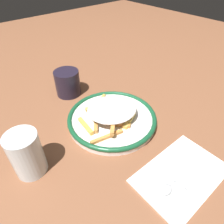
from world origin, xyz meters
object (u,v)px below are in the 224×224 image
at_px(fork, 191,183).
at_px(water_glass, 27,154).
at_px(plate, 112,119).
at_px(spoon, 175,180).
at_px(fries_heap, 112,111).
at_px(coffee_mug, 67,83).
at_px(napkin, 182,173).

relative_size(fork, water_glass, 1.55).
bearing_deg(plate, water_glass, 90.06).
xyz_separation_m(fork, spoon, (0.03, 0.02, 0.00)).
relative_size(fries_heap, coffee_mug, 1.78).
relative_size(fries_heap, water_glass, 1.79).
distance_m(water_glass, coffee_mug, 0.33).
bearing_deg(spoon, napkin, -87.25).
xyz_separation_m(fries_heap, spoon, (-0.25, 0.03, -0.03)).
xyz_separation_m(spoon, coffee_mug, (0.47, -0.02, 0.03)).
xyz_separation_m(plate, napkin, (-0.25, -0.00, -0.01)).
bearing_deg(water_glass, plate, -89.94).
bearing_deg(spoon, plate, -7.16).
distance_m(plate, fork, 0.28).
height_order(fries_heap, water_glass, water_glass).
height_order(napkin, fork, fork).
relative_size(napkin, fork, 1.25).
relative_size(fork, coffee_mug, 1.54).
height_order(plate, water_glass, water_glass).
relative_size(fork, spoon, 1.16).
height_order(fork, coffee_mug, coffee_mug).
bearing_deg(fork, fries_heap, -1.46).
bearing_deg(plate, napkin, -179.15).
height_order(plate, fries_heap, fries_heap).
distance_m(napkin, coffee_mug, 0.47).
xyz_separation_m(spoon, water_glass, (0.25, 0.22, 0.04)).
height_order(napkin, water_glass, water_glass).
distance_m(fries_heap, coffee_mug, 0.22).
relative_size(plate, spoon, 1.76).
height_order(spoon, coffee_mug, coffee_mug).
xyz_separation_m(fork, water_glass, (0.28, 0.25, 0.05)).
xyz_separation_m(plate, coffee_mug, (0.22, 0.02, 0.03)).
xyz_separation_m(fries_heap, fork, (-0.28, 0.01, -0.04)).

